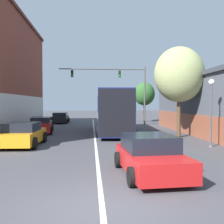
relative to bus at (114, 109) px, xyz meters
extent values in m
plane|color=#424247|center=(-1.66, -16.00, -1.97)|extent=(160.00, 160.00, 0.00)
cube|color=silver|center=(-1.66, -2.04, -1.97)|extent=(0.14, 39.92, 0.01)
cube|color=beige|center=(-8.21, 1.31, -0.37)|extent=(0.24, 21.25, 3.20)
cube|color=#995138|center=(5.89, -2.78, -1.14)|extent=(0.24, 19.55, 1.66)
cube|color=navy|center=(0.00, 0.02, -0.10)|extent=(2.97, 11.04, 3.29)
cube|color=black|center=(0.00, 0.02, 0.49)|extent=(3.01, 10.82, 1.05)
cube|color=beige|center=(0.00, 0.02, -0.36)|extent=(3.01, 10.93, 0.33)
cube|color=black|center=(-0.26, -5.42, -0.10)|extent=(2.41, 0.17, 3.16)
cylinder|color=black|center=(-1.10, 3.46, -1.47)|extent=(0.35, 1.01, 1.00)
cylinder|color=black|center=(1.42, 3.35, -1.47)|extent=(0.35, 1.01, 1.00)
cylinder|color=black|center=(-1.42, -3.31, -1.47)|extent=(0.35, 1.01, 1.00)
cylinder|color=black|center=(1.10, -3.43, -1.47)|extent=(0.35, 1.01, 1.00)
cube|color=red|center=(0.16, -13.29, -1.48)|extent=(2.10, 4.03, 0.66)
cube|color=black|center=(0.14, -13.06, -0.87)|extent=(1.82, 2.15, 0.55)
cylinder|color=black|center=(-0.87, -12.15, -1.67)|extent=(0.26, 0.62, 0.61)
cylinder|color=black|center=(1.02, -12.02, -1.67)|extent=(0.26, 0.62, 0.61)
cylinder|color=black|center=(-0.70, -14.57, -1.67)|extent=(0.26, 0.62, 0.61)
cylinder|color=black|center=(1.19, -14.44, -1.67)|extent=(0.26, 0.62, 0.61)
cube|color=black|center=(-5.79, 11.06, -1.46)|extent=(1.79, 4.25, 0.69)
cube|color=black|center=(-5.79, 10.85, -0.88)|extent=(1.64, 2.21, 0.45)
cylinder|color=black|center=(-6.71, 12.37, -1.67)|extent=(0.22, 0.61, 0.61)
cylinder|color=black|center=(-4.87, 12.38, -1.67)|extent=(0.22, 0.61, 0.61)
cylinder|color=black|center=(-6.70, 9.74, -1.67)|extent=(0.22, 0.61, 0.61)
cylinder|color=black|center=(-4.86, 9.75, -1.67)|extent=(0.22, 0.61, 0.61)
cube|color=orange|center=(-5.91, -6.57, -1.44)|extent=(2.01, 4.14, 0.70)
cube|color=black|center=(-5.92, -6.77, -0.84)|extent=(1.79, 2.18, 0.50)
cylinder|color=black|center=(-6.83, -5.27, -1.64)|extent=(0.24, 0.68, 0.67)
cylinder|color=black|center=(-4.90, -5.34, -1.64)|extent=(0.24, 0.68, 0.67)
cylinder|color=black|center=(-4.99, -7.86, -1.64)|extent=(0.24, 0.68, 0.67)
cube|color=red|center=(-6.11, 0.10, -1.43)|extent=(2.09, 4.55, 0.73)
cube|color=black|center=(-6.09, -0.12, -0.84)|extent=(1.73, 2.44, 0.45)
cylinder|color=black|center=(-7.10, 1.37, -1.65)|extent=(0.29, 0.66, 0.64)
cylinder|color=black|center=(-5.42, 1.55, -1.65)|extent=(0.29, 0.66, 0.64)
cylinder|color=black|center=(-6.80, -1.35, -1.65)|extent=(0.29, 0.66, 0.64)
cylinder|color=black|center=(-5.13, -1.16, -1.65)|extent=(0.29, 0.66, 0.64)
cylinder|color=#514C47|center=(4.31, 7.92, 1.37)|extent=(0.18, 0.18, 6.69)
cylinder|color=#514C47|center=(-0.62, 7.92, 4.42)|extent=(9.86, 0.12, 0.12)
cube|color=#234723|center=(1.35, 7.92, 3.90)|extent=(0.28, 0.24, 0.80)
sphere|color=black|center=(1.35, 7.77, 4.15)|extent=(0.18, 0.18, 0.18)
sphere|color=black|center=(1.35, 7.77, 3.90)|extent=(0.18, 0.18, 0.18)
sphere|color=green|center=(1.35, 7.77, 3.65)|extent=(0.18, 0.18, 0.18)
cube|color=#234723|center=(-4.08, 7.92, 3.90)|extent=(0.28, 0.24, 0.80)
sphere|color=black|center=(-4.08, 7.77, 4.15)|extent=(0.18, 0.18, 0.18)
sphere|color=black|center=(-4.08, 7.77, 3.90)|extent=(0.18, 0.18, 0.18)
sphere|color=green|center=(-4.08, 7.77, 3.65)|extent=(0.18, 0.18, 0.18)
cone|color=#47474C|center=(4.88, -7.89, -1.87)|extent=(0.26, 0.26, 0.20)
cylinder|color=#47474C|center=(4.88, -7.89, -0.18)|extent=(0.10, 0.10, 3.58)
sphere|color=white|center=(4.88, -7.89, 1.72)|extent=(0.33, 0.33, 0.33)
cylinder|color=#4C3823|center=(4.47, -3.58, -0.45)|extent=(0.28, 0.28, 3.04)
ellipsoid|color=#99A366|center=(4.47, -3.58, 2.62)|extent=(3.65, 3.29, 4.02)
cylinder|color=#3D2D1E|center=(5.16, 12.26, -0.71)|extent=(0.25, 0.25, 2.53)
ellipsoid|color=#2D5B28|center=(5.16, 12.26, 1.75)|extent=(2.80, 2.52, 3.08)
camera|label=1|loc=(-1.92, -22.25, 0.54)|focal=42.00mm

